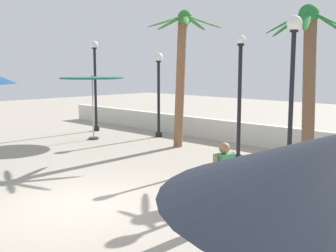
% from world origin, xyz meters
% --- Properties ---
extents(ground_plane, '(56.00, 56.00, 0.00)m').
position_xyz_m(ground_plane, '(0.00, 0.00, 0.00)').
color(ground_plane, '#9E9384').
extents(boundary_wall, '(25.20, 0.30, 0.83)m').
position_xyz_m(boundary_wall, '(0.00, 8.65, 0.41)').
color(boundary_wall, silver).
rests_on(boundary_wall, ground_plane).
extents(patio_umbrella_0, '(2.56, 2.56, 2.61)m').
position_xyz_m(patio_umbrella_0, '(-6.42, 5.16, 2.40)').
color(patio_umbrella_0, '#333338').
rests_on(patio_umbrella_0, ground_plane).
extents(palm_tree_0, '(2.61, 2.49, 4.73)m').
position_xyz_m(palm_tree_0, '(1.92, 6.90, 2.93)').
color(palm_tree_0, brown).
rests_on(palm_tree_0, ground_plane).
extents(palm_tree_2, '(2.71, 2.71, 4.93)m').
position_xyz_m(palm_tree_2, '(-2.68, 6.43, 3.14)').
color(palm_tree_2, brown).
rests_on(palm_tree_2, ground_plane).
extents(lamp_post_0, '(0.34, 0.34, 4.10)m').
position_xyz_m(lamp_post_0, '(-8.23, 6.59, 2.38)').
color(lamp_post_0, black).
rests_on(lamp_post_0, ground_plane).
extents(lamp_post_1, '(0.29, 0.29, 3.89)m').
position_xyz_m(lamp_post_1, '(0.17, 5.98, 2.08)').
color(lamp_post_1, black).
rests_on(lamp_post_1, ground_plane).
extents(lamp_post_2, '(0.39, 0.39, 4.23)m').
position_xyz_m(lamp_post_2, '(2.34, 5.19, 2.70)').
color(lamp_post_2, black).
rests_on(lamp_post_2, ground_plane).
extents(lamp_post_3, '(0.36, 0.36, 3.52)m').
position_xyz_m(lamp_post_3, '(-4.96, 7.47, 2.15)').
color(lamp_post_3, black).
rests_on(lamp_post_3, ground_plane).
extents(guest_2, '(0.27, 0.56, 1.55)m').
position_xyz_m(guest_2, '(3.02, 1.48, 0.93)').
color(guest_2, silver).
rests_on(guest_2, ground_plane).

